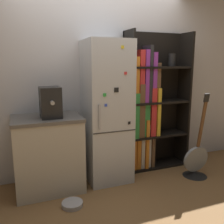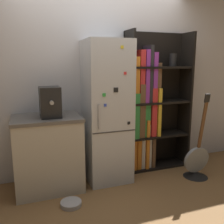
% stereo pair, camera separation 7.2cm
% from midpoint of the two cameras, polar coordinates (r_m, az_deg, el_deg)
% --- Properties ---
extents(ground_plane, '(16.00, 16.00, 0.00)m').
position_cam_midpoint_polar(ground_plane, '(3.42, -0.79, -15.83)').
color(ground_plane, olive).
extents(wall_back, '(8.00, 0.05, 2.60)m').
position_cam_midpoint_polar(wall_back, '(3.50, -3.58, 7.05)').
color(wall_back, silver).
rests_on(wall_back, ground_plane).
extents(refrigerator, '(0.56, 0.59, 1.83)m').
position_cam_midpoint_polar(refrigerator, '(3.26, -1.84, -0.04)').
color(refrigerator, silver).
rests_on(refrigerator, ground_plane).
extents(bookshelf, '(0.96, 0.34, 1.98)m').
position_cam_midpoint_polar(bookshelf, '(3.67, 7.63, 1.14)').
color(bookshelf, black).
rests_on(bookshelf, ground_plane).
extents(kitchen_counter, '(0.81, 0.62, 0.92)m').
position_cam_midpoint_polar(kitchen_counter, '(3.21, -15.00, -9.09)').
color(kitchen_counter, '#BCB7A8').
rests_on(kitchen_counter, ground_plane).
extents(espresso_machine, '(0.23, 0.33, 0.36)m').
position_cam_midpoint_polar(espresso_machine, '(3.00, -14.57, 2.15)').
color(espresso_machine, black).
rests_on(espresso_machine, kitchen_counter).
extents(guitar, '(0.37, 0.33, 1.17)m').
position_cam_midpoint_polar(guitar, '(3.70, 18.03, -11.31)').
color(guitar, black).
rests_on(guitar, ground_plane).
extents(pet_bowl, '(0.23, 0.23, 0.05)m').
position_cam_midpoint_polar(pet_bowl, '(2.96, -9.80, -19.97)').
color(pet_bowl, '#B7B7BC').
rests_on(pet_bowl, ground_plane).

